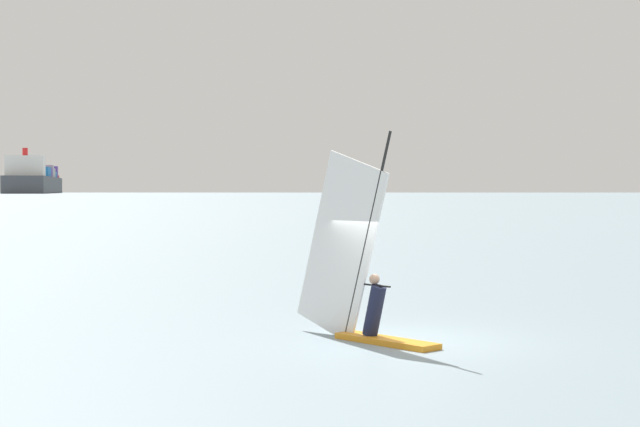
{
  "coord_description": "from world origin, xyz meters",
  "views": [
    {
      "loc": [
        -7.35,
        -18.66,
        3.16
      ],
      "look_at": [
        -0.33,
        4.82,
        2.55
      ],
      "focal_mm": 54.28,
      "sensor_mm": 36.0,
      "label": 1
    }
  ],
  "objects": [
    {
      "name": "distant_headland",
      "position": [
        422.59,
        1714.19,
        20.24
      ],
      "size": [
        1377.68,
        610.48,
        40.48
      ],
      "primitive_type": "cube",
      "rotation": [
        0.0,
        0.0,
        -0.27
      ],
      "color": "#4C564C",
      "rests_on": "ground_plane"
    },
    {
      "name": "windsurfer",
      "position": [
        -0.74,
        0.54,
        1.22
      ],
      "size": [
        2.02,
        3.75,
        4.5
      ],
      "rotation": [
        0.0,
        0.0,
        5.16
      ],
      "color": "orange",
      "rests_on": "ground_plane"
    },
    {
      "name": "ground_plane",
      "position": [
        0.0,
        0.0,
        0.0
      ],
      "size": [
        4000.0,
        4000.0,
        0.0
      ],
      "primitive_type": "plane",
      "color": "gray"
    },
    {
      "name": "cargo_ship",
      "position": [
        -4.82,
        825.84,
        10.08
      ],
      "size": [
        49.73,
        188.11,
        35.08
      ],
      "rotation": [
        0.0,
        0.0,
        1.47
      ],
      "color": "#3F444C",
      "rests_on": "ground_plane"
    }
  ]
}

